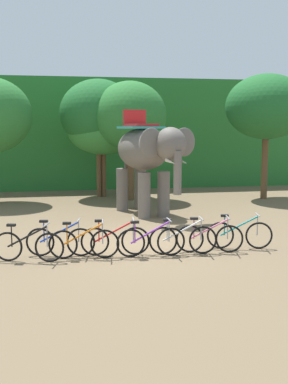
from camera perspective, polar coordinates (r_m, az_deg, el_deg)
ground_plane at (r=13.13m, az=-1.24°, el=-6.26°), size 80.00×80.00×0.00m
foliage_hedge at (r=27.30m, az=-6.32°, el=6.87°), size 36.00×6.00×5.57m
tree_center_right at (r=21.81m, az=-5.41°, el=9.18°), size 3.39×3.39×5.24m
tree_left at (r=21.95m, az=-4.84°, el=7.34°), size 3.23×3.23×4.18m
tree_far_right at (r=20.90m, az=-1.67°, el=8.88°), size 3.12×3.12×5.08m
tree_right at (r=21.87m, az=14.19°, el=9.65°), size 3.53×3.53×5.41m
elephant at (r=17.29m, az=0.29°, el=4.51°), size 2.65×4.24×3.78m
bike_black at (r=11.80m, az=-13.42°, el=-6.15°), size 1.67×0.62×0.92m
bike_blue at (r=12.13m, az=-9.80°, el=-5.67°), size 1.69×0.54×0.92m
bike_orange at (r=11.83m, az=-7.08°, el=-5.96°), size 1.70×0.52×0.92m
bike_red at (r=12.06m, az=-3.42°, el=-5.65°), size 1.70×0.52×0.92m
bike_purple at (r=11.92m, az=0.81°, el=-5.79°), size 1.71×0.52×0.92m
bike_white at (r=12.17m, az=4.59°, el=-5.54°), size 1.70×0.52×0.92m
bike_pink at (r=12.41m, az=7.69°, el=-5.33°), size 1.69×0.53×0.92m
bike_teal at (r=12.92m, az=11.15°, el=-4.88°), size 1.68×0.56×0.92m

